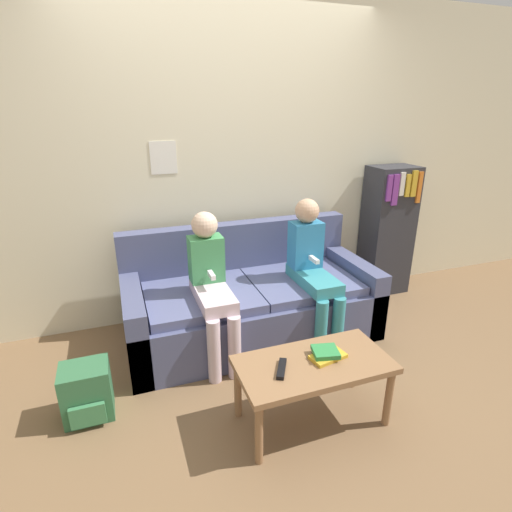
{
  "coord_description": "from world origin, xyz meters",
  "views": [
    {
      "loc": [
        -0.93,
        -2.14,
        1.75
      ],
      "look_at": [
        0.0,
        0.42,
        0.72
      ],
      "focal_mm": 28.0,
      "sensor_mm": 36.0,
      "label": 1
    }
  ],
  "objects_px": {
    "couch": "(250,301)",
    "person_left": "(211,281)",
    "backpack": "(87,393)",
    "coffee_table": "(314,370)",
    "bookshelf": "(387,231)",
    "person_right": "(312,264)",
    "tv_remote": "(282,369)"
  },
  "relations": [
    {
      "from": "couch",
      "to": "person_left",
      "type": "relative_size",
      "value": 1.81
    },
    {
      "from": "couch",
      "to": "backpack",
      "type": "distance_m",
      "value": 1.35
    },
    {
      "from": "coffee_table",
      "to": "bookshelf",
      "type": "bearing_deg",
      "value": 42.57
    },
    {
      "from": "person_right",
      "to": "backpack",
      "type": "distance_m",
      "value": 1.75
    },
    {
      "from": "tv_remote",
      "to": "backpack",
      "type": "xyz_separation_m",
      "value": [
        -1.03,
        0.49,
        -0.25
      ]
    },
    {
      "from": "coffee_table",
      "to": "tv_remote",
      "type": "distance_m",
      "value": 0.21
    },
    {
      "from": "person_right",
      "to": "backpack",
      "type": "relative_size",
      "value": 3.27
    },
    {
      "from": "coffee_table",
      "to": "bookshelf",
      "type": "xyz_separation_m",
      "value": [
        1.5,
        1.37,
        0.27
      ]
    },
    {
      "from": "person_left",
      "to": "couch",
      "type": "bearing_deg",
      "value": 30.05
    },
    {
      "from": "coffee_table",
      "to": "backpack",
      "type": "height_order",
      "value": "coffee_table"
    },
    {
      "from": "coffee_table",
      "to": "tv_remote",
      "type": "xyz_separation_m",
      "value": [
        -0.2,
        -0.01,
        0.06
      ]
    },
    {
      "from": "coffee_table",
      "to": "tv_remote",
      "type": "bearing_deg",
      "value": -177.37
    },
    {
      "from": "person_left",
      "to": "tv_remote",
      "type": "distance_m",
      "value": 0.89
    },
    {
      "from": "person_right",
      "to": "tv_remote",
      "type": "relative_size",
      "value": 6.51
    },
    {
      "from": "person_right",
      "to": "backpack",
      "type": "height_order",
      "value": "person_right"
    },
    {
      "from": "person_right",
      "to": "backpack",
      "type": "bearing_deg",
      "value": -167.43
    },
    {
      "from": "couch",
      "to": "backpack",
      "type": "height_order",
      "value": "couch"
    },
    {
      "from": "person_left",
      "to": "person_right",
      "type": "bearing_deg",
      "value": 0.29
    },
    {
      "from": "couch",
      "to": "person_right",
      "type": "bearing_deg",
      "value": -24.84
    },
    {
      "from": "person_right",
      "to": "coffee_table",
      "type": "bearing_deg",
      "value": -116.27
    },
    {
      "from": "couch",
      "to": "tv_remote",
      "type": "height_order",
      "value": "couch"
    },
    {
      "from": "couch",
      "to": "coffee_table",
      "type": "relative_size",
      "value": 2.22
    },
    {
      "from": "person_right",
      "to": "bookshelf",
      "type": "relative_size",
      "value": 0.89
    },
    {
      "from": "couch",
      "to": "coffee_table",
      "type": "distance_m",
      "value": 1.05
    },
    {
      "from": "tv_remote",
      "to": "person_left",
      "type": "bearing_deg",
      "value": 130.43
    },
    {
      "from": "tv_remote",
      "to": "bookshelf",
      "type": "distance_m",
      "value": 2.2
    },
    {
      "from": "person_left",
      "to": "tv_remote",
      "type": "bearing_deg",
      "value": -78.64
    },
    {
      "from": "tv_remote",
      "to": "backpack",
      "type": "distance_m",
      "value": 1.17
    },
    {
      "from": "backpack",
      "to": "person_right",
      "type": "bearing_deg",
      "value": 12.57
    },
    {
      "from": "tv_remote",
      "to": "person_right",
      "type": "bearing_deg",
      "value": 83.21
    },
    {
      "from": "couch",
      "to": "person_left",
      "type": "height_order",
      "value": "person_left"
    },
    {
      "from": "coffee_table",
      "to": "bookshelf",
      "type": "distance_m",
      "value": 2.05
    }
  ]
}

